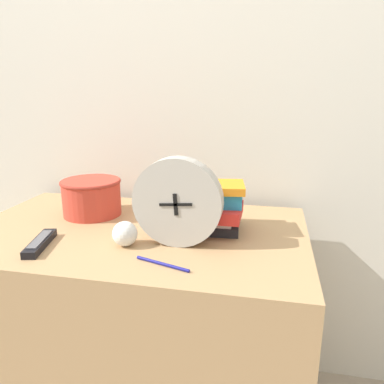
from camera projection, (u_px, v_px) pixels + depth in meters
wall_back at (167, 72)px, 1.39m from camera, size 6.00×0.04×2.40m
desk at (140, 331)px, 1.25m from camera, size 1.04×0.65×0.72m
desk_clock at (178, 202)px, 1.00m from camera, size 0.24×0.05×0.24m
book_stack at (206, 206)px, 1.13m from camera, size 0.24×0.19×0.15m
basket at (92, 196)px, 1.27m from camera, size 0.20×0.20×0.12m
tv_remote at (40, 243)px, 1.02m from camera, size 0.07×0.17×0.02m
crumpled_paper_ball at (125, 234)px, 1.02m from camera, size 0.07×0.07×0.07m
pen at (162, 264)px, 0.91m from camera, size 0.15×0.05×0.01m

